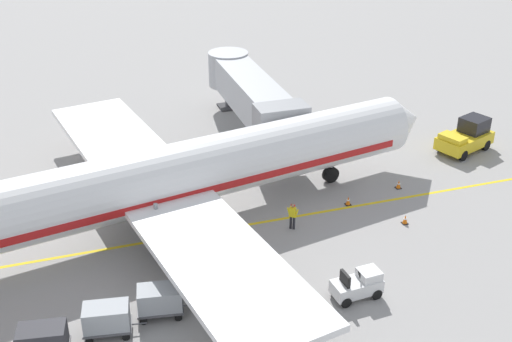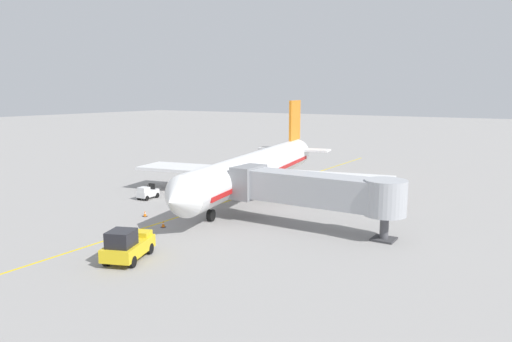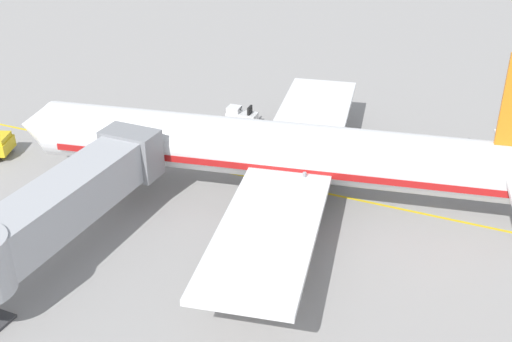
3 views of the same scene
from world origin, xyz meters
TOP-DOWN VIEW (x-y plane):
  - ground_plane at (0.00, 0.00)m, footprint 400.00×400.00m
  - gate_lead_in_line at (0.00, 0.00)m, footprint 0.24×80.00m
  - parked_airliner at (-1.38, -2.02)m, footprint 30.44×37.17m
  - jet_bridge at (-12.65, 6.51)m, footprint 15.62×3.50m
  - baggage_tug_lead at (8.20, 5.51)m, footprint 1.44×2.58m
  - baggage_cart_front at (6.56, -4.19)m, footprint 1.63×2.97m
  - baggage_cart_second_in_train at (7.13, -6.76)m, footprint 1.63×2.97m
  - baggage_cart_third_in_train at (7.72, -9.60)m, footprint 1.63×2.97m
  - baggage_cart_tail_end at (8.48, -13.29)m, footprint 1.63×2.97m
  - ground_crew_wing_walker at (3.84, 0.61)m, footprint 0.60×0.55m
  - ground_crew_loader at (1.23, 4.67)m, footprint 0.54×0.60m
  - safety_cone_nose_left at (-1.27, 13.17)m, footprint 0.36×0.36m
  - safety_cone_nose_right at (-0.32, 9.05)m, footprint 0.36×0.36m
  - safety_cone_wing_tip at (2.80, 11.33)m, footprint 0.36×0.36m

SIDE VIEW (x-z plane):
  - ground_plane at x=0.00m, z-range 0.00..0.00m
  - gate_lead_in_line at x=0.00m, z-range 0.00..0.01m
  - safety_cone_nose_left at x=-1.27m, z-range -0.01..0.58m
  - safety_cone_nose_right at x=-0.32m, z-range -0.01..0.58m
  - safety_cone_wing_tip at x=2.80m, z-range -0.01..0.58m
  - baggage_tug_lead at x=8.20m, z-range -0.10..1.52m
  - baggage_cart_front at x=6.56m, z-range 0.16..1.74m
  - baggage_cart_second_in_train at x=7.13m, z-range 0.16..1.74m
  - baggage_cart_third_in_train at x=7.72m, z-range 0.16..1.74m
  - baggage_cart_tail_end at x=8.48m, z-range 0.16..1.74m
  - ground_crew_wing_walker at x=3.84m, z-range 0.11..1.80m
  - ground_crew_loader at x=1.23m, z-range 0.11..1.80m
  - parked_airliner at x=-1.38m, z-range -2.13..8.50m
  - jet_bridge at x=-12.65m, z-range 0.97..5.95m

